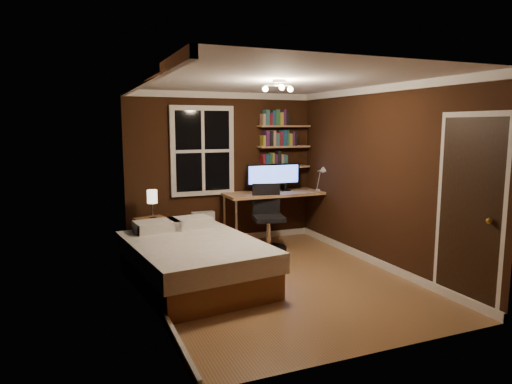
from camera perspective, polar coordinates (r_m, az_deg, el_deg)
name	(u,v)px	position (r m, az deg, el deg)	size (l,w,h in m)	color
floor	(274,279)	(6.00, 2.32, -10.77)	(4.20, 4.20, 0.00)	brown
wall_back	(222,168)	(7.66, -4.21, 2.96)	(3.20, 0.04, 2.50)	black
wall_left	(145,190)	(5.25, -13.66, 0.30)	(0.04, 4.20, 2.50)	black
wall_right	(380,177)	(6.55, 15.22, 1.78)	(0.04, 4.20, 2.50)	black
ceiling	(276,81)	(5.70, 2.47, 13.73)	(3.20, 4.20, 0.02)	white
window	(203,151)	(7.50, -6.70, 5.11)	(1.06, 0.06, 1.46)	silver
door	(469,213)	(5.44, 25.03, -2.39)	(0.03, 0.82, 2.05)	black
door_knob	(489,221)	(5.22, 27.13, -3.23)	(0.06, 0.06, 0.06)	gold
ceiling_fixture	(279,88)	(5.60, 2.90, 12.80)	(0.44, 0.44, 0.18)	beige
bookshelf_lower	(284,167)	(7.95, 3.48, 3.16)	(0.92, 0.22, 0.03)	#A77E51
books_row_lower	(284,159)	(7.94, 3.49, 4.10)	(0.48, 0.16, 0.23)	maroon
bookshelf_middle	(284,147)	(7.93, 3.50, 5.68)	(0.92, 0.22, 0.03)	#A77E51
books_row_middle	(284,139)	(7.93, 3.51, 6.62)	(0.66, 0.16, 0.23)	navy
bookshelf_upper	(284,126)	(7.92, 3.53, 8.21)	(0.92, 0.22, 0.03)	#A77E51
books_row_upper	(284,119)	(7.92, 3.53, 9.15)	(0.48, 0.16, 0.23)	#2A6239
bed	(194,261)	(5.78, -7.74, -8.53)	(1.70, 2.19, 0.69)	brown
nightstand	(153,237)	(7.12, -12.69, -5.50)	(0.46, 0.46, 0.57)	brown
bedside_lamp	(152,204)	(7.02, -12.83, -1.50)	(0.15, 0.15, 0.43)	white
radiator	(203,228)	(7.61, -6.61, -4.53)	(0.37, 0.13, 0.56)	silver
desk	(277,196)	(7.70, 2.62, -0.44)	(1.79, 0.67, 0.85)	#A77E51
monitor_left	(261,178)	(7.64, 0.65, 1.73)	(0.51, 0.12, 0.47)	black
monitor_right	(286,177)	(7.83, 3.71, 1.88)	(0.51, 0.12, 0.47)	black
desk_lamp	(321,178)	(7.87, 8.17, 1.73)	(0.14, 0.32, 0.44)	silver
office_chair	(268,225)	(7.27, 1.51, -4.09)	(0.57, 0.57, 1.04)	black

